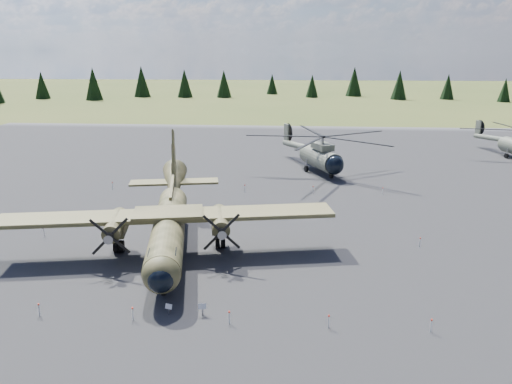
{
  "coord_description": "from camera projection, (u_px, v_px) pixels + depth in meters",
  "views": [
    {
      "loc": [
        5.73,
        -40.34,
        16.04
      ],
      "look_at": [
        2.42,
        2.0,
        3.98
      ],
      "focal_mm": 35.0,
      "sensor_mm": 36.0,
      "label": 1
    }
  ],
  "objects": [
    {
      "name": "helicopter_near",
      "position": [
        321.0,
        146.0,
        66.89
      ],
      "size": [
        26.96,
        26.96,
        5.21
      ],
      "rotation": [
        0.0,
        0.0,
        0.41
      ],
      "color": "slate",
      "rests_on": "ground"
    },
    {
      "name": "apron",
      "position": [
        239.0,
        207.0,
        53.09
      ],
      "size": [
        120.0,
        120.0,
        0.04
      ],
      "primitive_type": "cube",
      "color": "#525256",
      "rests_on": "ground"
    },
    {
      "name": "info_placard_right",
      "position": [
        202.0,
        307.0,
        31.27
      ],
      "size": [
        0.54,
        0.33,
        0.79
      ],
      "rotation": [
        0.0,
        0.0,
        0.24
      ],
      "color": "gray",
      "rests_on": "ground"
    },
    {
      "name": "treeline",
      "position": [
        283.0,
        165.0,
        50.75
      ],
      "size": [
        309.99,
        308.56,
        10.96
      ],
      "color": "black",
      "rests_on": "ground"
    },
    {
      "name": "transport_plane",
      "position": [
        169.0,
        219.0,
        41.42
      ],
      "size": [
        26.99,
        24.26,
        8.9
      ],
      "rotation": [
        0.0,
        0.0,
        0.19
      ],
      "color": "#35361D",
      "rests_on": "ground"
    },
    {
      "name": "ground",
      "position": [
        227.0,
        241.0,
        43.5
      ],
      "size": [
        500.0,
        500.0,
        0.0
      ],
      "primitive_type": "plane",
      "color": "brown",
      "rests_on": "ground"
    },
    {
      "name": "barrier_fence",
      "position": [
        221.0,
        236.0,
        43.32
      ],
      "size": [
        33.12,
        29.62,
        0.85
      ],
      "color": "white",
      "rests_on": "ground"
    },
    {
      "name": "info_placard_left",
      "position": [
        169.0,
        307.0,
        31.39
      ],
      "size": [
        0.47,
        0.29,
        0.69
      ],
      "rotation": [
        0.0,
        0.0,
        -0.26
      ],
      "color": "gray",
      "rests_on": "ground"
    }
  ]
}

